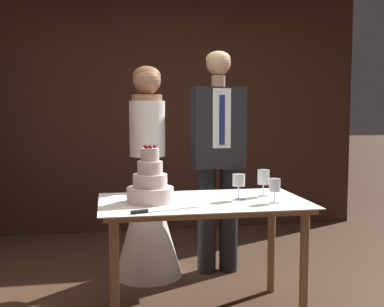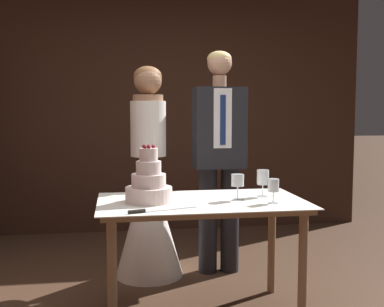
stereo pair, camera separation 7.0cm
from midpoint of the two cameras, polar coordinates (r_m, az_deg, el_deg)
wall_back at (r=5.33m, az=-4.49°, el=6.72°), size 4.52×0.12×2.94m
cake_table at (r=3.11m, az=0.66°, el=-7.26°), size 1.32×0.77×0.75m
tiered_cake at (r=3.03m, az=-5.64°, el=-3.68°), size 0.29×0.29×0.36m
cake_knife at (r=2.76m, az=-5.42°, el=-6.78°), size 0.41×0.15×0.02m
wine_glass_near at (r=3.03m, az=9.13°, el=-3.81°), size 0.07×0.07×0.15m
wine_glass_middle at (r=3.10m, az=4.91°, el=-3.27°), size 0.08×0.08×0.17m
wine_glass_far at (r=3.25m, az=7.85°, el=-2.87°), size 0.08×0.08×0.18m
bride at (r=3.86m, az=-5.77°, el=-5.43°), size 0.54×0.54×1.67m
groom at (r=3.89m, az=2.59°, el=0.25°), size 0.41×0.25×1.80m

